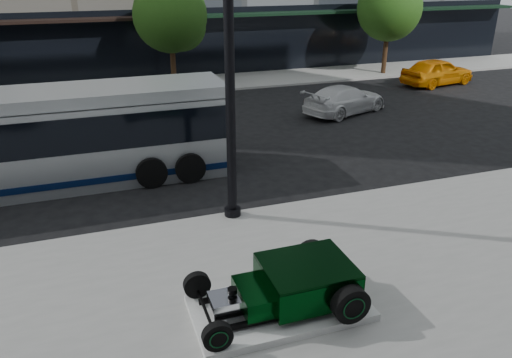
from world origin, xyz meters
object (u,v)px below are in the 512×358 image
object	(u,v)px
white_sedan	(345,99)
yellow_taxi	(437,72)
hot_rod	(296,283)
lamppost	(230,77)
transit_bus	(29,140)

from	to	relation	value
white_sedan	yellow_taxi	bearing A→B (deg)	-86.75
hot_rod	lamppost	bearing A→B (deg)	90.63
transit_bus	yellow_taxi	world-z (taller)	transit_bus
yellow_taxi	white_sedan	bearing A→B (deg)	103.73
hot_rod	lamppost	xyz separation A→B (m)	(-0.05, 4.19, 3.14)
hot_rod	lamppost	world-z (taller)	lamppost
hot_rod	white_sedan	world-z (taller)	white_sedan
lamppost	white_sedan	xyz separation A→B (m)	(7.84, 8.31, -3.20)
lamppost	white_sedan	bearing A→B (deg)	46.64
lamppost	transit_bus	size ratio (longest dim) A/B	0.66
hot_rod	white_sedan	distance (m)	14.73
lamppost	white_sedan	distance (m)	11.86
yellow_taxi	hot_rod	bearing A→B (deg)	125.34
hot_rod	yellow_taxi	bearing A→B (deg)	45.86
hot_rod	transit_bus	world-z (taller)	transit_bus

